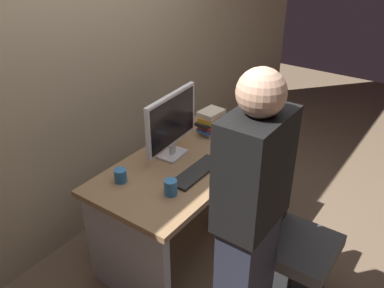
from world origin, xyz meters
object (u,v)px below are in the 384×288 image
object	(u,v)px
cup_near_keyboard	(171,187)
cup_by_monitor	(120,176)
office_chair	(288,247)
mouse	(219,150)
monitor	(172,122)
keyboard	(197,172)
person_at_desk	(250,221)
desk	(186,189)
cell_phone	(238,142)
book_stack	(211,122)

from	to	relation	value
cup_near_keyboard	cup_by_monitor	size ratio (longest dim) A/B	1.11
office_chair	mouse	distance (m)	0.80
monitor	keyboard	distance (m)	0.37
keyboard	mouse	bearing A→B (deg)	4.45
person_at_desk	monitor	world-z (taller)	person_at_desk
desk	cell_phone	xyz separation A→B (m)	(0.44, -0.15, 0.23)
monitor	keyboard	world-z (taller)	monitor
person_at_desk	keyboard	xyz separation A→B (m)	(0.35, 0.57, -0.10)
cup_near_keyboard	cell_phone	bearing A→B (deg)	-0.21
keyboard	book_stack	world-z (taller)	book_stack
office_chair	cup_near_keyboard	xyz separation A→B (m)	(-0.31, 0.65, 0.35)
mouse	monitor	bearing A→B (deg)	132.82
desk	book_stack	distance (m)	0.56
person_at_desk	desk	bearing A→B (deg)	59.05
desk	mouse	world-z (taller)	mouse
person_at_desk	cell_phone	size ratio (longest dim) A/B	11.38
cup_near_keyboard	mouse	bearing A→B (deg)	2.97
cup_by_monitor	keyboard	bearing A→B (deg)	-43.14
desk	mouse	distance (m)	0.36
office_chair	cup_near_keyboard	bearing A→B (deg)	115.17
office_chair	monitor	xyz separation A→B (m)	(0.06, 0.92, 0.55)
monitor	cup_near_keyboard	world-z (taller)	monitor
desk	keyboard	bearing A→B (deg)	-118.77
mouse	cup_by_monitor	distance (m)	0.73
mouse	cell_phone	xyz separation A→B (m)	(0.21, -0.03, -0.01)
cup_by_monitor	monitor	bearing A→B (deg)	-8.48
monitor	cup_by_monitor	size ratio (longest dim) A/B	6.22
mouse	cup_by_monitor	bearing A→B (deg)	155.26
office_chair	cell_phone	distance (m)	0.87
cup_by_monitor	cell_phone	distance (m)	0.94
desk	monitor	bearing A→B (deg)	85.55
monitor	cup_by_monitor	bearing A→B (deg)	171.52
office_chair	cup_near_keyboard	size ratio (longest dim) A/B	9.75
cup_near_keyboard	book_stack	world-z (taller)	book_stack
person_at_desk	keyboard	size ratio (longest dim) A/B	3.81
cell_phone	monitor	bearing A→B (deg)	142.99
office_chair	mouse	bearing A→B (deg)	67.53
desk	cup_by_monitor	distance (m)	0.54
person_at_desk	book_stack	world-z (taller)	person_at_desk
monitor	cup_near_keyboard	size ratio (longest dim) A/B	5.61
keyboard	monitor	bearing A→B (deg)	71.46
cup_by_monitor	cell_phone	size ratio (longest dim) A/B	0.60
mouse	book_stack	bearing A→B (deg)	44.56
mouse	person_at_desk	bearing A→B (deg)	-137.98
book_stack	cell_phone	bearing A→B (deg)	-92.70
keyboard	cell_phone	distance (m)	0.52
monitor	person_at_desk	bearing A→B (deg)	-117.62
person_at_desk	office_chair	bearing A→B (deg)	-13.17
mouse	cup_near_keyboard	size ratio (longest dim) A/B	1.04
keyboard	book_stack	bearing A→B (deg)	24.20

